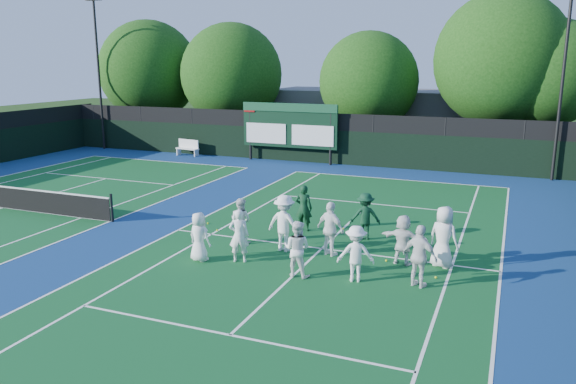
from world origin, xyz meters
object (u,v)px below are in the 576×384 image
at_px(scoreboard, 289,126).
at_px(tennis_net, 2,196).
at_px(coach_left, 304,208).
at_px(bench, 188,147).

relative_size(scoreboard, tennis_net, 0.53).
bearing_deg(coach_left, tennis_net, 0.61).
relative_size(scoreboard, coach_left, 3.55).
relative_size(tennis_net, bench, 6.66).
height_order(scoreboard, coach_left, scoreboard).
distance_m(scoreboard, tennis_net, 16.26).
bearing_deg(coach_left, bench, -51.84).
relative_size(tennis_net, coach_left, 6.68).
bearing_deg(scoreboard, bench, -178.27).
distance_m(scoreboard, coach_left, 14.19).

